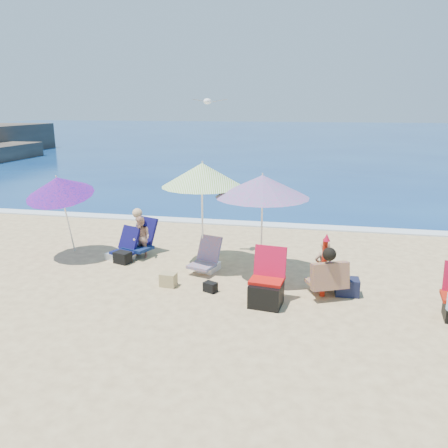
% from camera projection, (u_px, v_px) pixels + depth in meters
% --- Properties ---
extents(ground, '(120.00, 120.00, 0.00)m').
position_uv_depth(ground, '(230.00, 301.00, 7.61)').
color(ground, '#D8BC84').
rests_on(ground, ground).
extents(sea, '(120.00, 80.00, 0.12)m').
position_uv_depth(sea, '(303.00, 135.00, 50.22)').
color(sea, navy).
rests_on(sea, ground).
extents(foam, '(120.00, 0.50, 0.04)m').
position_uv_depth(foam, '(263.00, 225.00, 12.43)').
color(foam, white).
rests_on(foam, ground).
extents(umbrella_turquoise, '(2.01, 2.01, 2.04)m').
position_uv_depth(umbrella_turquoise, '(262.00, 186.00, 8.29)').
color(umbrella_turquoise, silver).
rests_on(umbrella_turquoise, ground).
extents(umbrella_striped, '(1.87, 1.87, 2.19)m').
position_uv_depth(umbrella_striped, '(202.00, 175.00, 8.85)').
color(umbrella_striped, white).
rests_on(umbrella_striped, ground).
extents(umbrella_blue, '(1.49, 1.54, 1.95)m').
position_uv_depth(umbrella_blue, '(59.00, 186.00, 9.41)').
color(umbrella_blue, white).
rests_on(umbrella_blue, ground).
extents(furled_umbrella, '(0.15, 0.16, 1.16)m').
position_uv_depth(furled_umbrella, '(324.00, 262.00, 7.66)').
color(furled_umbrella, '#B01D0C').
rests_on(furled_umbrella, ground).
extents(chair_navy, '(0.73, 0.75, 0.69)m').
position_uv_depth(chair_navy, '(123.00, 251.00, 9.67)').
color(chair_navy, '#0C1245').
rests_on(chair_navy, ground).
extents(chair_rainbow, '(0.64, 0.82, 0.68)m').
position_uv_depth(chair_rainbow, '(206.00, 262.00, 9.00)').
color(chair_rainbow, '#C15444').
rests_on(chair_rainbow, ground).
extents(camp_chair_left, '(0.61, 0.66, 0.96)m').
position_uv_depth(camp_chair_left, '(267.00, 288.00, 7.43)').
color(camp_chair_left, red).
rests_on(camp_chair_left, ground).
extents(person_center, '(0.78, 0.84, 0.96)m').
position_uv_depth(person_center, '(326.00, 270.00, 7.75)').
color(person_center, tan).
rests_on(person_center, ground).
extents(person_left, '(0.72, 0.97, 1.02)m').
position_uv_depth(person_left, '(141.00, 236.00, 9.78)').
color(person_left, tan).
rests_on(person_left, ground).
extents(bag_black_a, '(0.39, 0.34, 0.25)m').
position_uv_depth(bag_black_a, '(123.00, 257.00, 9.43)').
color(bag_black_a, black).
rests_on(bag_black_a, ground).
extents(bag_tan, '(0.31, 0.23, 0.25)m').
position_uv_depth(bag_tan, '(168.00, 280.00, 8.22)').
color(bag_tan, tan).
rests_on(bag_tan, ground).
extents(bag_navy_b, '(0.41, 0.32, 0.30)m').
position_uv_depth(bag_navy_b, '(347.00, 287.00, 7.84)').
color(bag_navy_b, '#161A31').
rests_on(bag_navy_b, ground).
extents(bag_black_b, '(0.28, 0.24, 0.18)m').
position_uv_depth(bag_black_b, '(210.00, 287.00, 7.99)').
color(bag_black_b, black).
rests_on(bag_black_b, ground).
extents(seagull, '(0.74, 0.33, 0.12)m').
position_uv_depth(seagull, '(208.00, 101.00, 9.20)').
color(seagull, white).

